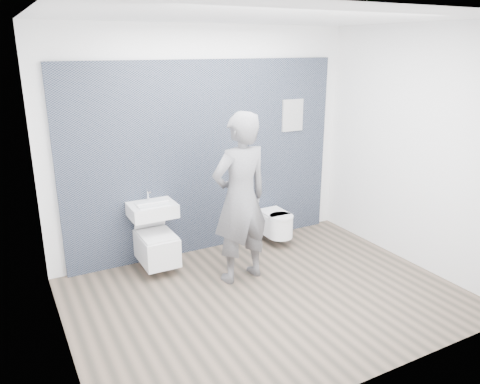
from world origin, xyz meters
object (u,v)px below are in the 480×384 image
washbasin (152,210)px  visitor (240,199)px  toilet_rounded (276,224)px  toilet_square (157,246)px

washbasin → visitor: bearing=-43.8°
toilet_rounded → visitor: bearing=-143.9°
washbasin → toilet_rounded: 1.73m
visitor → toilet_rounded: bearing=-150.3°
toilet_square → toilet_rounded: size_ratio=1.29×
toilet_rounded → visitor: (-0.90, -0.65, 0.68)m
washbasin → toilet_square: (-0.00, -0.09, -0.43)m
washbasin → toilet_rounded: (1.66, -0.08, -0.45)m
toilet_rounded → visitor: size_ratio=0.29×
toilet_square → toilet_rounded: (1.66, 0.00, -0.03)m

